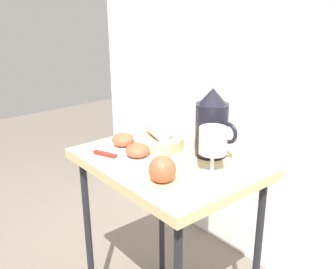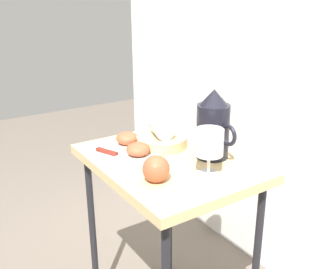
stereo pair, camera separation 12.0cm
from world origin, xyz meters
name	(u,v)px [view 1 (the left image)]	position (x,y,z in m)	size (l,w,h in m)	color
curtain_drape	(281,57)	(0.00, 0.56, 0.94)	(2.40, 0.03, 1.88)	white
table	(168,179)	(0.00, 0.00, 0.60)	(0.57, 0.42, 0.68)	tan
linen_napkin	(125,156)	(-0.10, -0.10, 0.68)	(0.26, 0.18, 0.00)	silver
basket_tray	(159,142)	(-0.10, 0.04, 0.70)	(0.17, 0.17, 0.04)	tan
pitcher	(212,129)	(0.07, 0.12, 0.77)	(0.15, 0.10, 0.22)	black
wine_glass_upright	(213,143)	(0.16, 0.03, 0.77)	(0.08, 0.08, 0.14)	silver
wine_glass_tipped_near	(158,127)	(-0.10, 0.04, 0.75)	(0.16, 0.10, 0.07)	silver
apple_half_left	(123,140)	(-0.17, -0.05, 0.70)	(0.08, 0.08, 0.04)	#C15133
apple_half_right	(137,150)	(-0.07, -0.07, 0.70)	(0.08, 0.08, 0.04)	#C15133
apple_whole	(162,169)	(0.11, -0.12, 0.72)	(0.08, 0.08, 0.08)	#C15133
knife	(113,156)	(-0.11, -0.13, 0.69)	(0.20, 0.09, 0.01)	silver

